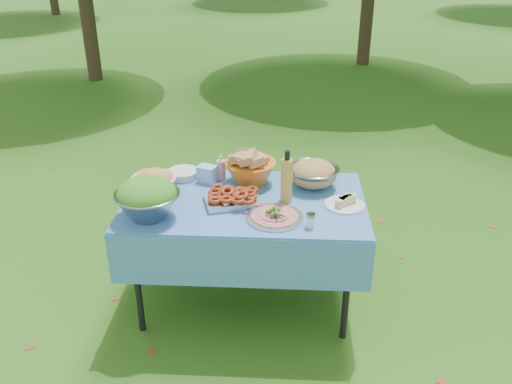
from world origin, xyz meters
TOP-DOWN VIEW (x-y plane):
  - ground at (0.00, 0.00)m, footprint 80.00×80.00m
  - picnic_table at (0.00, 0.00)m, footprint 1.46×0.86m
  - salad_bowl at (-0.53, -0.24)m, footprint 0.41×0.41m
  - pasta_bowl_white at (-0.57, 0.07)m, footprint 0.30×0.30m
  - plate_stack at (-0.43, 0.31)m, footprint 0.23×0.23m
  - wipes_box at (-0.26, 0.25)m, footprint 0.14×0.12m
  - sanitizer_bottle at (-0.17, 0.29)m, footprint 0.06×0.06m
  - bread_bowl at (0.02, 0.26)m, footprint 0.43×0.43m
  - pasta_bowl_steel at (0.42, 0.23)m, footprint 0.38×0.38m
  - fried_tray at (-0.07, -0.04)m, footprint 0.37×0.31m
  - charcuterie_platter at (0.19, -0.21)m, footprint 0.44×0.44m
  - oil_bottle at (0.25, 0.01)m, footprint 0.08×0.08m
  - cheese_plate at (0.60, -0.04)m, footprint 0.31×0.31m
  - shaker at (0.39, -0.30)m, footprint 0.06×0.06m

SIDE VIEW (x-z plane):
  - ground at x=0.00m, z-range 0.00..0.00m
  - picnic_table at x=0.00m, z-range 0.00..0.76m
  - plate_stack at x=-0.43m, z-range 0.76..0.81m
  - cheese_plate at x=0.60m, z-range 0.76..0.83m
  - fried_tray at x=-0.07m, z-range 0.76..0.84m
  - charcuterie_platter at x=0.19m, z-range 0.76..0.84m
  - shaker at x=0.39m, z-range 0.76..0.84m
  - wipes_box at x=-0.26m, z-range 0.76..0.87m
  - pasta_bowl_white at x=-0.57m, z-range 0.76..0.92m
  - sanitizer_bottle at x=-0.17m, z-range 0.76..0.92m
  - pasta_bowl_steel at x=0.42m, z-range 0.76..0.93m
  - bread_bowl at x=0.02m, z-range 0.76..0.98m
  - salad_bowl at x=-0.53m, z-range 0.76..1.00m
  - oil_bottle at x=0.25m, z-range 0.76..1.09m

